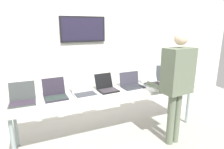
{
  "coord_description": "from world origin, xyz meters",
  "views": [
    {
      "loc": [
        -1.14,
        -2.63,
        1.77
      ],
      "look_at": [
        0.05,
        0.07,
        1.02
      ],
      "focal_mm": 29.95,
      "sensor_mm": 36.0,
      "label": 1
    }
  ],
  "objects_px": {
    "laptop_station_0": "(22,98)",
    "laptop_station_5": "(151,80)",
    "equipment_box": "(171,73)",
    "laptop_station_1": "(55,93)",
    "laptop_station_2": "(84,90)",
    "person": "(177,79)",
    "laptop_station_3": "(106,87)",
    "workbench": "(111,94)",
    "laptop_station_4": "(132,84)"
  },
  "relations": [
    {
      "from": "laptop_station_1",
      "to": "laptop_station_2",
      "type": "xyz_separation_m",
      "value": [
        0.43,
        -0.04,
        -0.0
      ]
    },
    {
      "from": "workbench",
      "to": "person",
      "type": "relative_size",
      "value": 1.81
    },
    {
      "from": "laptop_station_1",
      "to": "laptop_station_4",
      "type": "bearing_deg",
      "value": -0.99
    },
    {
      "from": "laptop_station_3",
      "to": "laptop_station_4",
      "type": "xyz_separation_m",
      "value": [
        0.46,
        -0.02,
        -0.0
      ]
    },
    {
      "from": "equipment_box",
      "to": "laptop_station_1",
      "type": "relative_size",
      "value": 1.25
    },
    {
      "from": "equipment_box",
      "to": "laptop_station_0",
      "type": "xyz_separation_m",
      "value": [
        -2.58,
        -0.01,
        -0.09
      ]
    },
    {
      "from": "laptop_station_1",
      "to": "laptop_station_3",
      "type": "distance_m",
      "value": 0.82
    },
    {
      "from": "workbench",
      "to": "laptop_station_0",
      "type": "relative_size",
      "value": 8.93
    },
    {
      "from": "laptop_station_0",
      "to": "laptop_station_5",
      "type": "relative_size",
      "value": 0.85
    },
    {
      "from": "equipment_box",
      "to": "workbench",
      "type": "bearing_deg",
      "value": -176.1
    },
    {
      "from": "laptop_station_4",
      "to": "laptop_station_1",
      "type": "bearing_deg",
      "value": 179.01
    },
    {
      "from": "laptop_station_1",
      "to": "laptop_station_5",
      "type": "relative_size",
      "value": 0.86
    },
    {
      "from": "workbench",
      "to": "laptop_station_1",
      "type": "xyz_separation_m",
      "value": [
        -0.86,
        0.08,
        0.11
      ]
    },
    {
      "from": "laptop_station_2",
      "to": "laptop_station_4",
      "type": "relative_size",
      "value": 0.94
    },
    {
      "from": "person",
      "to": "laptop_station_1",
      "type": "bearing_deg",
      "value": 156.67
    },
    {
      "from": "laptop_station_2",
      "to": "laptop_station_4",
      "type": "xyz_separation_m",
      "value": [
        0.85,
        0.02,
        -0.0
      ]
    },
    {
      "from": "laptop_station_4",
      "to": "laptop_station_5",
      "type": "bearing_deg",
      "value": 3.54
    },
    {
      "from": "laptop_station_3",
      "to": "person",
      "type": "height_order",
      "value": "person"
    },
    {
      "from": "laptop_station_4",
      "to": "person",
      "type": "relative_size",
      "value": 0.22
    },
    {
      "from": "workbench",
      "to": "laptop_station_5",
      "type": "height_order",
      "value": "laptop_station_5"
    },
    {
      "from": "laptop_station_3",
      "to": "workbench",
      "type": "bearing_deg",
      "value": -59.03
    },
    {
      "from": "workbench",
      "to": "equipment_box",
      "type": "xyz_separation_m",
      "value": [
        1.28,
        0.09,
        0.2
      ]
    },
    {
      "from": "person",
      "to": "laptop_station_2",
      "type": "bearing_deg",
      "value": 151.1
    },
    {
      "from": "laptop_station_3",
      "to": "person",
      "type": "bearing_deg",
      "value": -40.54
    },
    {
      "from": "person",
      "to": "laptop_station_5",
      "type": "bearing_deg",
      "value": 84.6
    },
    {
      "from": "laptop_station_0",
      "to": "laptop_station_1",
      "type": "height_order",
      "value": "laptop_station_1"
    },
    {
      "from": "laptop_station_0",
      "to": "laptop_station_5",
      "type": "bearing_deg",
      "value": 0.39
    },
    {
      "from": "workbench",
      "to": "laptop_station_1",
      "type": "distance_m",
      "value": 0.88
    },
    {
      "from": "person",
      "to": "workbench",
      "type": "bearing_deg",
      "value": 141.2
    },
    {
      "from": "equipment_box",
      "to": "laptop_station_4",
      "type": "relative_size",
      "value": 1.15
    },
    {
      "from": "workbench",
      "to": "person",
      "type": "distance_m",
      "value": 1.04
    },
    {
      "from": "laptop_station_2",
      "to": "laptop_station_4",
      "type": "bearing_deg",
      "value": 1.02
    },
    {
      "from": "laptop_station_1",
      "to": "laptop_station_5",
      "type": "xyz_separation_m",
      "value": [
        1.7,
        0.0,
        -0.0
      ]
    },
    {
      "from": "laptop_station_0",
      "to": "laptop_station_3",
      "type": "relative_size",
      "value": 0.95
    },
    {
      "from": "laptop_station_3",
      "to": "laptop_station_4",
      "type": "relative_size",
      "value": 0.96
    },
    {
      "from": "laptop_station_0",
      "to": "laptop_station_3",
      "type": "xyz_separation_m",
      "value": [
        1.25,
        0.01,
        -0.0
      ]
    },
    {
      "from": "laptop_station_2",
      "to": "laptop_station_5",
      "type": "xyz_separation_m",
      "value": [
        1.28,
        0.04,
        -0.0
      ]
    },
    {
      "from": "laptop_station_5",
      "to": "person",
      "type": "bearing_deg",
      "value": -95.4
    },
    {
      "from": "equipment_box",
      "to": "laptop_station_3",
      "type": "relative_size",
      "value": 1.21
    },
    {
      "from": "laptop_station_1",
      "to": "laptop_station_2",
      "type": "height_order",
      "value": "laptop_station_1"
    },
    {
      "from": "equipment_box",
      "to": "laptop_station_3",
      "type": "height_order",
      "value": "equipment_box"
    },
    {
      "from": "laptop_station_0",
      "to": "person",
      "type": "distance_m",
      "value": 2.2
    },
    {
      "from": "laptop_station_2",
      "to": "laptop_station_5",
      "type": "bearing_deg",
      "value": 1.86
    },
    {
      "from": "equipment_box",
      "to": "laptop_station_2",
      "type": "bearing_deg",
      "value": -178.68
    },
    {
      "from": "workbench",
      "to": "laptop_station_4",
      "type": "relative_size",
      "value": 8.16
    },
    {
      "from": "laptop_station_2",
      "to": "laptop_station_3",
      "type": "height_order",
      "value": "laptop_station_2"
    },
    {
      "from": "laptop_station_1",
      "to": "laptop_station_5",
      "type": "bearing_deg",
      "value": 0.14
    },
    {
      "from": "laptop_station_0",
      "to": "laptop_station_2",
      "type": "bearing_deg",
      "value": -1.78
    },
    {
      "from": "laptop_station_0",
      "to": "equipment_box",
      "type": "bearing_deg",
      "value": 0.28
    },
    {
      "from": "equipment_box",
      "to": "laptop_station_1",
      "type": "xyz_separation_m",
      "value": [
        -2.15,
        -0.0,
        -0.09
      ]
    }
  ]
}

